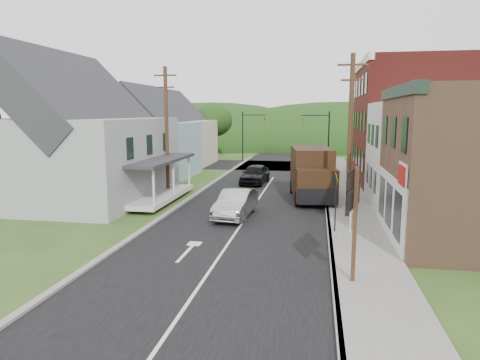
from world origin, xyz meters
The scene contains 24 objects.
ground centered at (0.00, 0.00, 0.00)m, with size 120.00×120.00×0.00m, color #2D4719.
road centered at (0.00, 10.00, 0.00)m, with size 9.00×90.00×0.02m, color black.
cross_road centered at (0.00, 27.00, 0.00)m, with size 60.00×9.00×0.02m, color black.
sidewalk_right centered at (5.90, 8.00, 0.07)m, with size 2.80×55.00×0.15m, color slate.
curb_right centered at (4.55, 8.00, 0.07)m, with size 0.20×55.00×0.15m, color slate.
curb_left centered at (-4.65, 8.00, 0.06)m, with size 0.30×55.00×0.12m, color slate.
storefront_white centered at (11.30, 7.50, 3.25)m, with size 8.00×7.00×6.50m, color silver.
storefront_red centered at (11.30, 17.00, 5.00)m, with size 8.00×12.00×10.00m, color maroon.
house_gray centered at (-12.00, 6.00, 4.23)m, with size 10.20×12.24×8.35m.
house_blue centered at (-11.00, 17.00, 3.69)m, with size 7.14×8.16×7.28m.
house_cream centered at (-11.50, 26.00, 3.69)m, with size 7.14×8.16×7.28m.
utility_pole_right centered at (5.60, 3.50, 4.66)m, with size 1.60×0.26×9.00m.
utility_pole_left centered at (-6.50, 8.00, 4.66)m, with size 1.60×0.26×9.00m.
traffic_signal_right centered at (4.30, 23.50, 3.76)m, with size 2.87×0.20×6.00m.
traffic_signal_left centered at (-4.30, 30.50, 3.76)m, with size 2.87×0.20×6.00m.
tree_left_b centered at (-17.00, 12.00, 4.88)m, with size 4.80×4.80×6.94m.
tree_left_c centered at (-19.00, 20.00, 5.94)m, with size 5.80×5.80×8.41m.
tree_left_d centered at (-9.00, 32.00, 4.88)m, with size 4.80×4.80×6.94m.
forested_ridge centered at (0.00, 55.00, 0.00)m, with size 90.00×30.00×16.00m, color #16320F.
silver_sedan centered at (-0.60, 2.74, 0.77)m, with size 1.63×4.68×1.54m, color #B2B3B7.
dark_sedan centered at (-1.17, 14.35, 0.80)m, with size 1.88×4.67×1.59m, color black.
delivery_van centered at (3.58, 8.50, 1.78)m, with size 3.30×6.55×3.51m.
route_sign_cluster centered at (5.11, -6.07, 2.72)m, with size 0.69×2.21×3.97m.
warning_sign centered at (4.77, 0.13, 2.02)m, with size 0.24×0.78×2.92m.
Camera 1 is at (3.81, -20.56, 5.88)m, focal length 32.00 mm.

